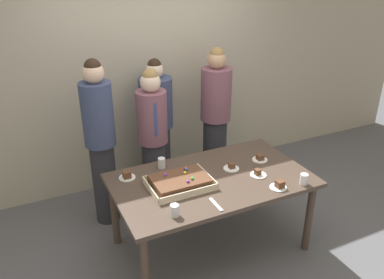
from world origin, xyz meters
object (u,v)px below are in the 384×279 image
object	(u,v)px
plated_slice_center_front	(279,186)
person_green_shirt_behind	(101,141)
plated_slice_far_right	(231,167)
drink_cup_nearest	(175,210)
plated_slice_far_left	(258,174)
person_far_right_suit	(157,125)
drink_cup_far_end	(304,179)
person_striped_tie_right	(215,117)
party_table	(211,186)
drink_cup_middle	(162,163)
plated_slice_near_left	(127,176)
person_serving_front	(153,139)
cake_server_utensil	(216,204)
plated_slice_near_right	(260,159)
sheet_cake	(180,182)

from	to	relation	value
plated_slice_center_front	person_green_shirt_behind	xyz separation A→B (m)	(-1.23, 1.26, 0.14)
plated_slice_far_right	drink_cup_nearest	bearing A→B (deg)	-149.92
plated_slice_far_left	person_far_right_suit	xyz separation A→B (m)	(-0.45, 1.40, 0.03)
drink_cup_far_end	person_striped_tie_right	size ratio (longest dim) A/B	0.06
party_table	drink_cup_middle	bearing A→B (deg)	131.21
plated_slice_near_left	person_serving_front	world-z (taller)	person_serving_front
plated_slice_near_left	cake_server_utensil	world-z (taller)	plated_slice_near_left
plated_slice_near_left	person_striped_tie_right	world-z (taller)	person_striped_tie_right
plated_slice_far_left	drink_cup_nearest	bearing A→B (deg)	-165.70
plated_slice_near_left	plated_slice_far_left	bearing A→B (deg)	-23.16
plated_slice_far_left	person_green_shirt_behind	xyz separation A→B (m)	(-1.19, 1.00, 0.14)
person_green_shirt_behind	person_striped_tie_right	distance (m)	1.42
plated_slice_near_right	person_striped_tie_right	xyz separation A→B (m)	(0.02, 0.96, 0.09)
plated_slice_center_front	person_far_right_suit	bearing A→B (deg)	106.60
plated_slice_far_left	drink_cup_far_end	xyz separation A→B (m)	(0.27, -0.30, 0.03)
party_table	plated_slice_far_left	bearing A→B (deg)	-18.92
sheet_cake	drink_cup_nearest	world-z (taller)	sheet_cake
plated_slice_center_front	person_striped_tie_right	distance (m)	1.47
sheet_cake	person_far_right_suit	world-z (taller)	person_far_right_suit
plated_slice_center_front	person_striped_tie_right	bearing A→B (deg)	83.42
plated_slice_far_right	drink_cup_far_end	world-z (taller)	drink_cup_far_end
person_striped_tie_right	plated_slice_near_left	bearing A→B (deg)	-19.48
drink_cup_far_end	person_striped_tie_right	distance (m)	1.50
person_green_shirt_behind	person_striped_tie_right	size ratio (longest dim) A/B	1.04
party_table	sheet_cake	world-z (taller)	sheet_cake
plated_slice_far_left	sheet_cake	bearing A→B (deg)	168.70
plated_slice_far_right	person_far_right_suit	distance (m)	1.22
plated_slice_near_right	person_serving_front	distance (m)	1.13
plated_slice_near_left	plated_slice_near_right	size ratio (longest dim) A/B	1.00
plated_slice_far_right	plated_slice_center_front	bearing A→B (deg)	-67.28
plated_slice_far_left	plated_slice_center_front	size ratio (longest dim) A/B	1.00
drink_cup_far_end	sheet_cake	bearing A→B (deg)	155.97
plated_slice_far_left	person_serving_front	size ratio (longest dim) A/B	0.09
person_striped_tie_right	person_green_shirt_behind	bearing A→B (deg)	-40.78
plated_slice_far_left	person_striped_tie_right	xyz separation A→B (m)	(0.21, 1.20, 0.09)
plated_slice_far_right	drink_cup_middle	xyz separation A→B (m)	(-0.58, 0.31, 0.03)
drink_cup_nearest	sheet_cake	bearing A→B (deg)	60.63
party_table	person_striped_tie_right	xyz separation A→B (m)	(0.62, 1.06, 0.19)
person_green_shirt_behind	person_far_right_suit	world-z (taller)	person_green_shirt_behind
party_table	plated_slice_far_left	xyz separation A→B (m)	(0.41, -0.14, 0.10)
person_serving_front	person_green_shirt_behind	world-z (taller)	person_green_shirt_behind
plated_slice_far_right	drink_cup_nearest	xyz separation A→B (m)	(-0.78, -0.45, 0.03)
drink_cup_nearest	person_far_right_suit	distance (m)	1.70
drink_cup_nearest	person_serving_front	world-z (taller)	person_serving_front
party_table	plated_slice_near_left	distance (m)	0.77
sheet_cake	plated_slice_far_right	bearing A→B (deg)	6.96
person_striped_tie_right	person_serving_front	bearing A→B (deg)	-35.56
person_serving_front	person_green_shirt_behind	distance (m)	0.55
drink_cup_far_end	person_green_shirt_behind	distance (m)	1.97
plated_slice_far_right	person_striped_tie_right	size ratio (longest dim) A/B	0.09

